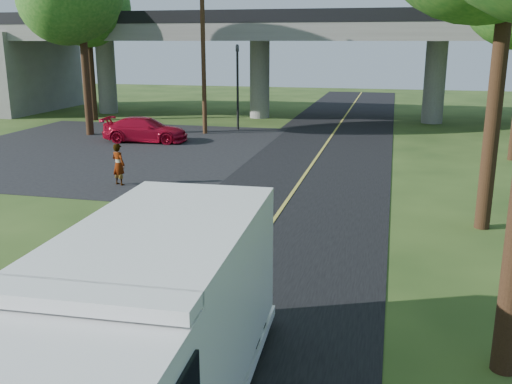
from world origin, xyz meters
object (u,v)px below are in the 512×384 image
(traffic_signal, at_px, (238,78))
(utility_pole, at_px, (203,55))
(pedestrian, at_px, (119,164))
(red_sedan, at_px, (145,130))
(tree_left_far, at_px, (88,9))
(step_van, at_px, (148,330))

(traffic_signal, distance_m, utility_pole, 2.86)
(pedestrian, bearing_deg, red_sedan, -50.06)
(traffic_signal, bearing_deg, utility_pole, -126.87)
(tree_left_far, xyz_separation_m, step_van, (17.09, -29.62, -5.89))
(traffic_signal, relative_size, tree_left_far, 0.53)
(step_van, bearing_deg, traffic_signal, 100.49)
(utility_pole, xyz_separation_m, pedestrian, (0.77, -12.75, -3.78))
(utility_pole, distance_m, tree_left_far, 10.45)
(traffic_signal, xyz_separation_m, step_van, (6.30, -27.78, -1.64))
(step_van, xyz_separation_m, red_sedan, (-10.08, 22.33, -0.88))
(tree_left_far, distance_m, pedestrian, 20.50)
(traffic_signal, xyz_separation_m, tree_left_far, (-10.79, 1.84, 4.25))
(red_sedan, height_order, pedestrian, pedestrian)
(utility_pole, relative_size, pedestrian, 5.51)
(traffic_signal, relative_size, red_sedan, 1.12)
(tree_left_far, relative_size, step_van, 1.43)
(utility_pole, bearing_deg, tree_left_far, 157.57)
(utility_pole, xyz_separation_m, tree_left_far, (-9.29, 3.84, 2.86))
(red_sedan, distance_m, pedestrian, 9.79)
(traffic_signal, distance_m, pedestrian, 14.96)
(traffic_signal, distance_m, tree_left_far, 11.75)
(traffic_signal, height_order, utility_pole, utility_pole)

